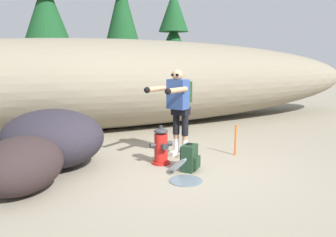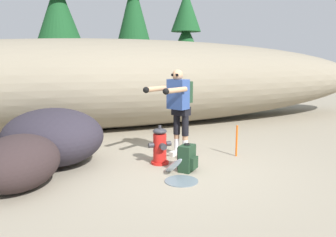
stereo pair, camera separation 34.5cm
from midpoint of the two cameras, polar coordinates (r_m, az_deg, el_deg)
The scene contains 12 objects.
ground_plane at distance 5.87m, azimuth 2.70°, elevation -8.57°, with size 56.00×56.00×0.04m, color gray.
dirt_embankment at distance 9.35m, azimuth -7.25°, elevation 5.85°, with size 17.01×3.20×2.36m, color gray.
fire_hydrant at distance 6.04m, azimuth 0.28°, elevation -4.72°, with size 0.41×0.37×0.69m.
hydrant_water_jet at distance 5.52m, azimuth 2.83°, elevation -8.72°, with size 0.52×1.08×0.58m.
utility_worker at distance 6.34m, azimuth 3.32°, elevation 2.72°, with size 1.03×0.83×1.65m.
spare_backpack at distance 5.70m, azimuth 4.99°, elevation -6.68°, with size 0.36×0.36×0.47m.
boulder_large at distance 6.25m, azimuth -17.16°, elevation -2.93°, with size 1.79×1.70×0.99m, color #2A262F.
boulder_mid at distance 5.22m, azimuth -22.10°, elevation -6.90°, with size 1.30×1.01×0.80m, color #302525.
pine_tree_left at distance 13.56m, azimuth -17.20°, elevation 17.50°, with size 2.25×2.25×6.75m.
pine_tree_center at distance 14.91m, azimuth -5.12°, elevation 18.35°, with size 1.90×1.90×7.52m.
pine_tree_right at distance 17.01m, azimuth 3.60°, elevation 13.16°, with size 2.23×2.23×5.11m.
survey_stake at distance 6.67m, azimuth 12.88°, elevation -3.67°, with size 0.04×0.04×0.60m, color #E55914.
Camera 2 is at (-2.12, -5.14, 1.85)m, focal length 36.44 mm.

